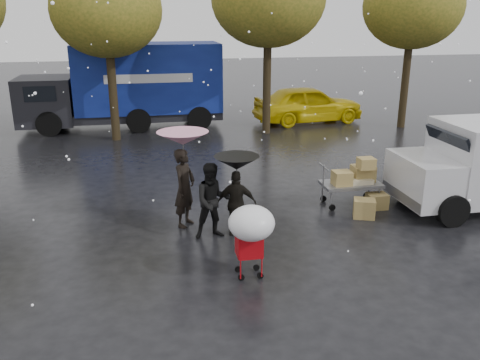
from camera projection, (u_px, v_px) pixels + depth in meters
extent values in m
plane|color=black|center=(265.00, 239.00, 11.10)|extent=(90.00, 90.00, 0.00)
imported|color=black|center=(185.00, 188.00, 11.57)|extent=(0.73, 0.80, 1.83)
imported|color=black|center=(213.00, 201.00, 10.96)|extent=(0.87, 0.70, 1.69)
imported|color=black|center=(237.00, 203.00, 11.11)|extent=(0.93, 0.57, 1.49)
cylinder|color=#4C4C4C|center=(184.00, 183.00, 11.53)|extent=(0.02, 0.02, 2.08)
cone|color=pink|center=(183.00, 138.00, 11.20)|extent=(1.15, 1.15, 0.30)
sphere|color=#4C4C4C|center=(183.00, 137.00, 11.19)|extent=(0.06, 0.06, 0.06)
cylinder|color=#4C4C4C|center=(237.00, 200.00, 11.08)|extent=(0.02, 0.02, 1.67)
cone|color=black|center=(237.00, 163.00, 10.81)|extent=(0.98, 0.98, 0.30)
sphere|color=#4C4C4C|center=(237.00, 161.00, 10.80)|extent=(0.06, 0.06, 0.06)
cube|color=slate|center=(351.00, 184.00, 12.95)|extent=(1.50, 0.80, 0.08)
cylinder|color=slate|center=(324.00, 177.00, 12.73)|extent=(0.04, 0.04, 0.60)
cube|color=olive|center=(363.00, 173.00, 13.03)|extent=(0.55, 0.45, 0.40)
cube|color=olive|center=(342.00, 178.00, 12.73)|extent=(0.45, 0.40, 0.35)
cube|color=olive|center=(366.00, 163.00, 12.68)|extent=(0.40, 0.35, 0.28)
cube|color=tan|center=(353.00, 180.00, 12.93)|extent=(0.90, 0.55, 0.12)
cylinder|color=black|center=(332.00, 207.00, 12.69)|extent=(0.16, 0.05, 0.16)
cylinder|color=black|center=(323.00, 199.00, 13.28)|extent=(0.16, 0.05, 0.16)
cylinder|color=black|center=(377.00, 204.00, 12.91)|extent=(0.16, 0.05, 0.16)
cylinder|color=black|center=(366.00, 196.00, 13.50)|extent=(0.16, 0.05, 0.16)
cube|color=#BA0A12|center=(249.00, 244.00, 9.38)|extent=(0.47, 0.41, 0.45)
cylinder|color=#BA0A12|center=(251.00, 230.00, 9.09)|extent=(0.42, 0.02, 0.02)
cylinder|color=#4C4C4C|center=(251.00, 233.00, 9.11)|extent=(0.02, 0.02, 0.60)
ellipsoid|color=white|center=(252.00, 223.00, 9.05)|extent=(0.84, 0.84, 0.63)
cylinder|color=black|center=(241.00, 277.00, 9.39)|extent=(0.12, 0.04, 0.12)
cylinder|color=black|center=(238.00, 269.00, 9.68)|extent=(0.12, 0.04, 0.12)
cylinder|color=black|center=(260.00, 276.00, 9.45)|extent=(0.12, 0.04, 0.12)
cylinder|color=black|center=(256.00, 267.00, 9.75)|extent=(0.12, 0.04, 0.12)
cube|color=silver|center=(425.00, 179.00, 12.40)|extent=(1.20, 1.95, 1.10)
cube|color=black|center=(450.00, 144.00, 12.23)|extent=(0.37, 1.70, 0.67)
cube|color=slate|center=(402.00, 196.00, 12.42)|extent=(0.12, 1.90, 0.25)
cylinder|color=black|center=(452.00, 210.00, 11.70)|extent=(0.76, 0.28, 0.76)
cylinder|color=black|center=(411.00, 184.00, 13.47)|extent=(0.76, 0.28, 0.76)
cube|color=navy|center=(148.00, 77.00, 21.44)|extent=(6.00, 2.50, 2.80)
cube|color=black|center=(46.00, 101.00, 20.93)|extent=(2.20, 2.40, 1.90)
cube|color=black|center=(127.00, 114.00, 21.74)|extent=(8.00, 2.30, 0.35)
cube|color=silver|center=(149.00, 79.00, 20.23)|extent=(3.50, 0.03, 0.35)
cylinder|color=black|center=(49.00, 124.00, 20.14)|extent=(1.00, 0.30, 1.00)
cylinder|color=black|center=(57.00, 113.00, 22.28)|extent=(1.00, 0.30, 1.00)
cylinder|color=black|center=(199.00, 118.00, 21.24)|extent=(1.00, 0.30, 1.00)
cylinder|color=black|center=(194.00, 108.00, 23.38)|extent=(1.00, 0.30, 1.00)
cube|color=olive|center=(364.00, 208.00, 12.22)|extent=(0.62, 0.56, 0.45)
cube|color=olive|center=(377.00, 201.00, 12.80)|extent=(0.50, 0.39, 0.39)
imported|color=yellow|center=(308.00, 104.00, 22.62)|extent=(5.02, 2.47, 1.65)
cylinder|color=black|center=(112.00, 82.00, 19.06)|extent=(0.32, 0.32, 4.48)
ellipsoid|color=#425016|center=(106.00, 10.00, 18.25)|extent=(4.00, 4.00, 3.40)
cylinder|color=black|center=(267.00, 72.00, 20.09)|extent=(0.32, 0.32, 4.90)
cylinder|color=black|center=(406.00, 73.00, 21.24)|extent=(0.32, 0.32, 4.62)
ellipsoid|color=#425016|center=(413.00, 6.00, 20.41)|extent=(4.00, 4.00, 3.40)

